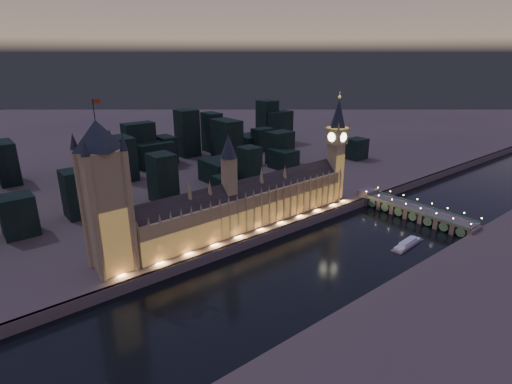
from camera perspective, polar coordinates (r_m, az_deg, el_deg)
ground_plane at (r=293.25m, az=6.06°, el=-10.03°), size 2000.00×2000.00×0.00m
north_bank at (r=735.99m, az=-23.78°, el=6.77°), size 2000.00×960.00×8.00m
embankment_wall at (r=318.20m, az=0.88°, el=-6.63°), size 2000.00×2.50×8.00m
palace_of_westminster at (r=326.11m, az=-0.96°, el=-1.68°), size 202.00×23.87×78.00m
victoria_tower at (r=264.52m, az=-20.83°, el=0.22°), size 31.68×31.68×110.02m
elizabeth_tower at (r=385.77m, az=11.46°, el=7.20°), size 18.00×18.00×102.10m
westminster_bridge at (r=392.74m, az=21.27°, el=-2.52°), size 19.97×113.00×15.90m
river_boat at (r=337.12m, az=20.84°, el=-6.89°), size 38.08×11.88×4.50m
city_backdrop at (r=489.23m, az=-11.71°, el=5.57°), size 476.61×215.63×76.54m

